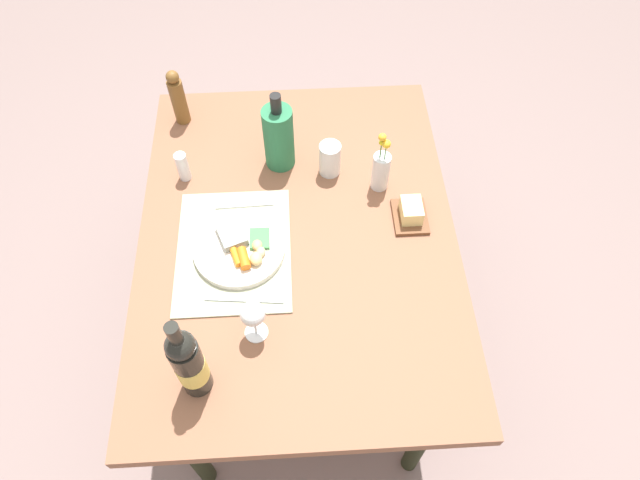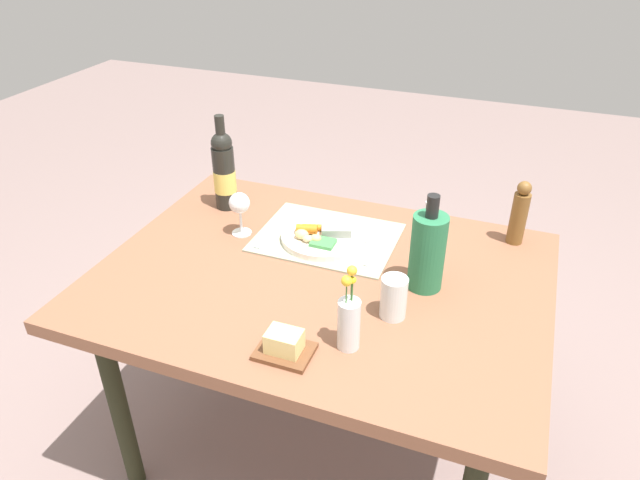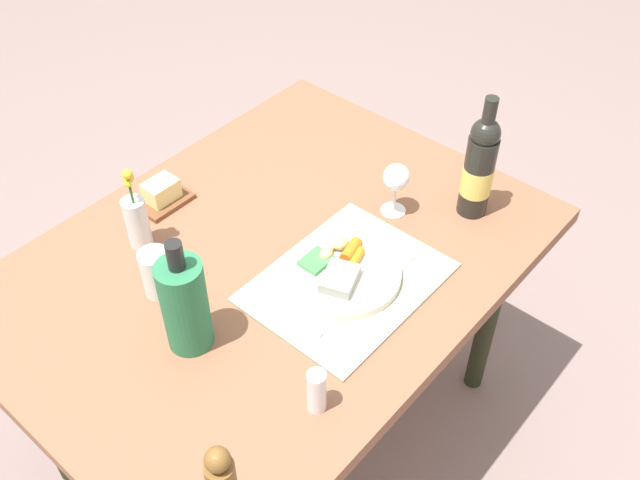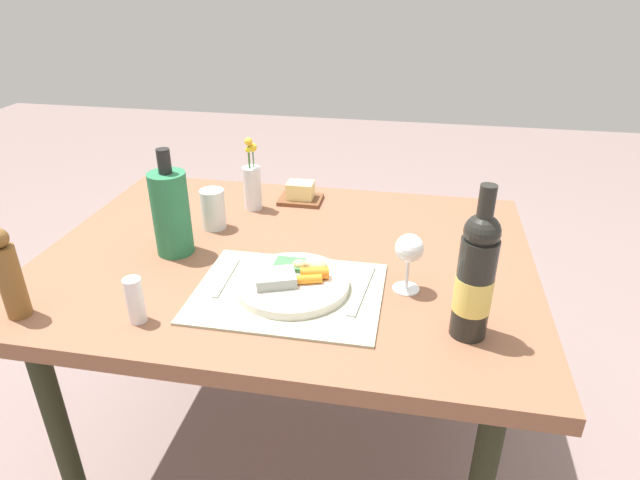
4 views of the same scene
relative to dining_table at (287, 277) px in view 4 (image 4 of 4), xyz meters
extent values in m
plane|color=gray|center=(0.00, 0.00, -0.64)|extent=(8.00, 8.00, 0.00)
cube|color=brown|center=(0.00, 0.00, 0.05)|extent=(1.24, 0.92, 0.04)
cylinder|color=#272918|center=(-0.50, -0.35, -0.30)|extent=(0.05, 0.05, 0.67)
cylinder|color=#272918|center=(-0.50, 0.35, -0.30)|extent=(0.05, 0.05, 0.67)
cylinder|color=#272918|center=(0.50, 0.35, -0.30)|extent=(0.05, 0.05, 0.67)
cube|color=#9FA387|center=(0.05, -0.18, 0.07)|extent=(0.42, 0.32, 0.01)
cylinder|color=white|center=(0.05, -0.17, 0.09)|extent=(0.26, 0.26, 0.02)
cube|color=gray|center=(0.02, -0.19, 0.11)|extent=(0.11, 0.10, 0.03)
cylinder|color=orange|center=(0.09, -0.17, 0.11)|extent=(0.07, 0.04, 0.02)
cylinder|color=orange|center=(0.10, -0.15, 0.11)|extent=(0.07, 0.04, 0.03)
ellipsoid|color=tan|center=(0.06, -0.11, 0.11)|extent=(0.03, 0.03, 0.02)
ellipsoid|color=#CEB47E|center=(0.08, -0.10, 0.11)|extent=(0.03, 0.03, 0.02)
ellipsoid|color=#D6BD76|center=(0.11, -0.12, 0.11)|extent=(0.04, 0.04, 0.03)
cube|color=#418F49|center=(0.03, -0.11, 0.10)|extent=(0.07, 0.06, 0.01)
cube|color=silver|center=(-0.11, -0.16, 0.08)|extent=(0.02, 0.17, 0.00)
cube|color=silver|center=(0.21, -0.15, 0.08)|extent=(0.04, 0.21, 0.00)
cylinder|color=brown|center=(-0.49, -0.37, 0.15)|extent=(0.05, 0.05, 0.16)
cylinder|color=silver|center=(-0.17, 0.26, 0.14)|extent=(0.05, 0.05, 0.13)
cylinder|color=#3F7233|center=(-0.16, 0.26, 0.17)|extent=(0.00, 0.00, 0.19)
sphere|color=yellow|center=(-0.16, 0.26, 0.26)|extent=(0.03, 0.03, 0.03)
cylinder|color=#3F7233|center=(-0.17, 0.25, 0.18)|extent=(0.00, 0.00, 0.21)
sphere|color=yellow|center=(-0.17, 0.25, 0.28)|extent=(0.02, 0.02, 0.02)
cylinder|color=#3F7233|center=(-0.17, 0.25, 0.16)|extent=(0.00, 0.00, 0.19)
sphere|color=yellow|center=(-0.17, 0.25, 0.26)|extent=(0.02, 0.02, 0.02)
cube|color=brown|center=(-0.04, 0.33, 0.08)|extent=(0.13, 0.10, 0.01)
cube|color=#F4DD8A|center=(-0.04, 0.33, 0.11)|extent=(0.08, 0.06, 0.05)
cylinder|color=white|center=(-0.23, -0.34, 0.12)|extent=(0.04, 0.04, 0.10)
cylinder|color=black|center=(0.44, -0.26, 0.18)|extent=(0.07, 0.07, 0.21)
sphere|color=black|center=(0.44, -0.26, 0.30)|extent=(0.07, 0.07, 0.07)
cylinder|color=black|center=(0.44, -0.26, 0.35)|extent=(0.03, 0.03, 0.09)
cylinder|color=#EBCF5F|center=(0.44, -0.26, 0.17)|extent=(0.07, 0.07, 0.07)
cylinder|color=#297248|center=(-0.28, -0.04, 0.18)|extent=(0.09, 0.09, 0.21)
cylinder|color=black|center=(-0.28, -0.04, 0.31)|extent=(0.03, 0.03, 0.06)
cylinder|color=silver|center=(-0.23, 0.11, 0.13)|extent=(0.07, 0.07, 0.11)
cylinder|color=silver|center=(-0.23, 0.11, 0.10)|extent=(0.06, 0.06, 0.06)
cylinder|color=white|center=(0.31, -0.12, 0.07)|extent=(0.06, 0.06, 0.00)
cylinder|color=white|center=(0.31, -0.12, 0.11)|extent=(0.01, 0.01, 0.07)
sphere|color=white|center=(0.31, -0.12, 0.18)|extent=(0.06, 0.06, 0.06)
camera|label=1|loc=(0.95, 0.01, 1.43)|focal=31.83mm
camera|label=2|loc=(-0.47, 1.25, 0.99)|focal=32.53mm
camera|label=3|loc=(-0.80, -0.84, 1.23)|focal=40.10mm
camera|label=4|loc=(0.31, -1.18, 0.74)|focal=30.47mm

